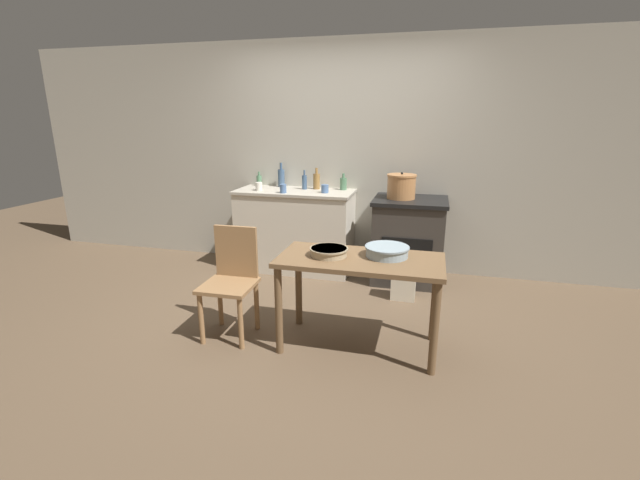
% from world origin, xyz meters
% --- Properties ---
extents(ground_plane, '(14.00, 14.00, 0.00)m').
position_xyz_m(ground_plane, '(0.00, 0.00, 0.00)').
color(ground_plane, brown).
extents(wall_back, '(8.00, 0.07, 2.55)m').
position_xyz_m(wall_back, '(0.00, 1.58, 1.27)').
color(wall_back, '#B2AD9E').
rests_on(wall_back, ground_plane).
extents(counter_cabinet, '(1.32, 0.60, 0.93)m').
position_xyz_m(counter_cabinet, '(-0.50, 1.27, 0.47)').
color(counter_cabinet, beige).
rests_on(counter_cabinet, ground_plane).
extents(stove, '(0.76, 0.68, 0.90)m').
position_xyz_m(stove, '(0.78, 1.23, 0.45)').
color(stove, '#38332D').
rests_on(stove, ground_plane).
extents(work_table, '(1.21, 0.59, 0.72)m').
position_xyz_m(work_table, '(0.51, -0.30, 0.61)').
color(work_table, brown).
rests_on(work_table, ground_plane).
extents(chair, '(0.41, 0.41, 0.88)m').
position_xyz_m(chair, '(-0.52, -0.34, 0.47)').
color(chair, '#997047').
rests_on(chair, ground_plane).
extents(flour_sack, '(0.23, 0.16, 0.33)m').
position_xyz_m(flour_sack, '(0.79, 0.70, 0.16)').
color(flour_sack, beige).
rests_on(flour_sack, ground_plane).
extents(stock_pot, '(0.30, 0.30, 0.27)m').
position_xyz_m(stock_pot, '(0.68, 1.22, 1.03)').
color(stock_pot, '#B77A47').
rests_on(stock_pot, stove).
extents(mixing_bowl_large, '(0.33, 0.33, 0.08)m').
position_xyz_m(mixing_bowl_large, '(0.70, -0.22, 0.77)').
color(mixing_bowl_large, '#93A8B2').
rests_on(mixing_bowl_large, work_table).
extents(mixing_bowl_small, '(0.29, 0.29, 0.06)m').
position_xyz_m(mixing_bowl_small, '(0.28, -0.31, 0.76)').
color(mixing_bowl_small, tan).
rests_on(mixing_bowl_small, work_table).
extents(bottle_far_left, '(0.06, 0.06, 0.22)m').
position_xyz_m(bottle_far_left, '(-0.41, 1.37, 1.01)').
color(bottle_far_left, '#3D5675').
rests_on(bottle_far_left, counter_cabinet).
extents(bottle_left, '(0.08, 0.08, 0.18)m').
position_xyz_m(bottle_left, '(0.02, 1.44, 1.00)').
color(bottle_left, '#517F5B').
rests_on(bottle_left, counter_cabinet).
extents(bottle_mid_left, '(0.08, 0.08, 0.28)m').
position_xyz_m(bottle_mid_left, '(-0.73, 1.47, 1.04)').
color(bottle_mid_left, '#3D5675').
rests_on(bottle_mid_left, counter_cabinet).
extents(bottle_center_left, '(0.08, 0.08, 0.24)m').
position_xyz_m(bottle_center_left, '(-0.28, 1.41, 1.02)').
color(bottle_center_left, olive).
rests_on(bottle_center_left, counter_cabinet).
extents(bottle_center, '(0.06, 0.06, 0.17)m').
position_xyz_m(bottle_center, '(-1.01, 1.48, 0.99)').
color(bottle_center, '#517F5B').
rests_on(bottle_center, counter_cabinet).
extents(cup_center_right, '(0.08, 0.08, 0.09)m').
position_xyz_m(cup_center_right, '(-0.13, 1.19, 0.97)').
color(cup_center_right, '#4C6B99').
rests_on(cup_center_right, counter_cabinet).
extents(cup_mid_right, '(0.07, 0.07, 0.09)m').
position_xyz_m(cup_mid_right, '(-0.57, 1.07, 0.98)').
color(cup_mid_right, '#4C6B99').
rests_on(cup_mid_right, counter_cabinet).
extents(cup_right, '(0.08, 0.08, 0.09)m').
position_xyz_m(cup_right, '(-0.88, 1.15, 0.98)').
color(cup_right, silver).
rests_on(cup_right, counter_cabinet).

